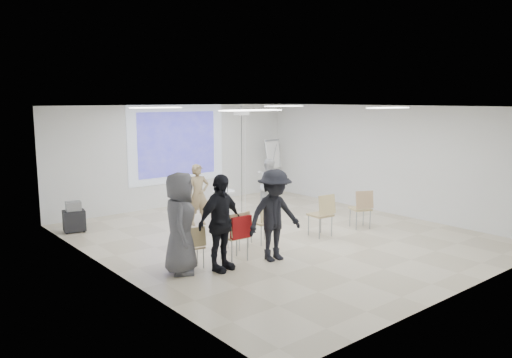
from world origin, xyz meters
TOP-DOWN VIEW (x-y plane):
  - floor at (0.00, 0.00)m, footprint 8.00×9.00m
  - ceiling at (0.00, 0.00)m, footprint 8.00×9.00m
  - wall_back at (0.00, 4.55)m, footprint 8.00×0.10m
  - wall_left at (-4.05, 0.00)m, footprint 0.10×9.00m
  - wall_right at (4.05, 0.00)m, footprint 0.10×9.00m
  - projection_halo at (0.00, 4.49)m, footprint 3.20×0.01m
  - projection_image at (0.00, 4.47)m, footprint 2.60×0.01m
  - pedestal_table at (0.16, 2.37)m, footprint 0.79×0.79m
  - player_left at (-0.84, 2.08)m, footprint 0.72×0.56m
  - player_right at (1.48, 1.97)m, footprint 0.90×0.76m
  - controller_left at (-0.66, 2.33)m, footprint 0.06×0.12m
  - controller_right at (1.30, 2.22)m, footprint 0.05×0.11m
  - chair_far_left at (-2.73, -0.69)m, footprint 0.45×0.47m
  - chair_left_mid at (-1.86, -0.87)m, footprint 0.48×0.52m
  - chair_left_inner at (-1.29, -0.25)m, footprint 0.47×0.49m
  - chair_center at (-0.65, -0.31)m, footprint 0.47×0.51m
  - chair_right_inner at (0.76, -0.71)m, footprint 0.51×0.54m
  - chair_right_far at (2.04, -0.82)m, footprint 0.61×0.63m
  - red_jacket at (-1.86, -1.00)m, footprint 0.46×0.12m
  - laptop at (-1.30, -0.16)m, footprint 0.34×0.28m
  - audience_left at (-2.40, -1.08)m, footprint 1.33×0.96m
  - audience_mid at (-1.23, -1.27)m, footprint 1.41×0.88m
  - audience_outer at (-3.04, -0.73)m, footprint 1.12×1.23m
  - flipchart_easel at (3.28, 3.91)m, footprint 0.79×0.61m
  - av_cart at (-3.55, 3.39)m, footprint 0.56×0.48m
  - ceiling_projector at (0.10, 1.49)m, footprint 0.30×0.25m
  - fluor_panel_nw at (-2.00, 2.00)m, footprint 1.20×0.30m
  - fluor_panel_ne at (2.00, 2.00)m, footprint 1.20×0.30m
  - fluor_panel_sw at (-2.00, -1.50)m, footprint 1.20×0.30m
  - fluor_panel_se at (2.00, -1.50)m, footprint 1.20×0.30m

SIDE VIEW (x-z plane):
  - floor at x=0.00m, z-range -0.10..0.00m
  - av_cart at x=-3.55m, z-range -0.03..0.71m
  - pedestal_table at x=0.16m, z-range 0.04..0.78m
  - laptop at x=-1.30m, z-range 0.43..0.45m
  - chair_left_inner at x=-1.29m, z-range 0.07..0.89m
  - chair_far_left at x=-2.73m, z-range 0.07..0.89m
  - chair_center at x=-0.65m, z-range 0.09..1.05m
  - chair_right_far at x=2.04m, z-range 0.09..1.06m
  - chair_left_mid at x=-1.86m, z-range 0.09..1.09m
  - chair_right_inner at x=0.76m, z-range 0.09..1.10m
  - red_jacket at x=-1.86m, z-range 0.50..0.94m
  - player_right at x=1.48m, z-range 0.00..1.69m
  - player_left at x=-0.84m, z-range 0.00..1.76m
  - audience_mid at x=-1.23m, z-range 0.00..2.06m
  - audience_left at x=-2.40m, z-range 0.00..2.08m
  - audience_outer at x=-3.04m, z-range 0.00..2.10m
  - controller_right at x=1.30m, z-range 1.12..1.16m
  - controller_left at x=-0.66m, z-range 1.14..1.18m
  - flipchart_easel at x=3.28m, z-range 0.44..2.29m
  - wall_back at x=0.00m, z-range 0.00..3.00m
  - wall_left at x=-4.05m, z-range 0.00..3.00m
  - wall_right at x=4.05m, z-range 0.00..3.00m
  - projection_halo at x=0.00m, z-range 0.70..3.00m
  - projection_image at x=0.00m, z-range 0.90..2.80m
  - ceiling_projector at x=0.10m, z-range 1.19..4.19m
  - fluor_panel_nw at x=-2.00m, z-range 2.96..2.98m
  - fluor_panel_ne at x=2.00m, z-range 2.96..2.98m
  - fluor_panel_sw at x=-2.00m, z-range 2.96..2.98m
  - fluor_panel_se at x=2.00m, z-range 2.96..2.98m
  - ceiling at x=0.00m, z-range 3.00..3.10m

